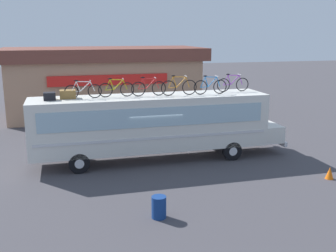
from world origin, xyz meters
name	(u,v)px	position (x,y,z in m)	size (l,w,h in m)	color
ground_plane	(151,160)	(0.00, 0.00, 0.00)	(120.00, 120.00, 0.00)	#423F44
bus	(154,123)	(0.18, 0.00, 1.89)	(12.62, 2.39, 3.22)	silver
luggage_bag_1	(50,96)	(-4.65, 0.00, 3.40)	(0.52, 0.51, 0.35)	black
luggage_bag_2	(68,94)	(-3.85, 0.26, 3.42)	(0.72, 0.55, 0.39)	olive
rooftop_bicycle_1	(83,91)	(-3.16, 0.04, 3.58)	(1.70, 0.44, 0.86)	black
rooftop_bicycle_2	(116,89)	(-1.62, 0.14, 3.59)	(1.70, 0.44, 0.89)	black
rooftop_bicycle_3	(149,88)	(-0.09, 0.03, 3.60)	(1.70, 0.44, 0.92)	black
rooftop_bicycle_4	(179,87)	(1.37, -0.15, 3.62)	(1.79, 0.44, 0.97)	black
rooftop_bicycle_5	(210,86)	(2.96, -0.20, 3.61)	(1.72, 0.44, 0.93)	black
rooftop_bicycle_6	(233,84)	(4.40, 0.34, 3.61)	(1.74, 0.44, 0.92)	black
roadside_building	(104,81)	(-0.91, 12.23, 2.60)	(14.79, 6.74, 5.07)	tan
trash_bin	(159,207)	(-1.15, -6.29, 0.39)	(0.51, 0.51, 0.77)	navy
traffic_cone	(330,173)	(6.88, -4.57, 0.27)	(0.35, 0.35, 0.54)	orange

